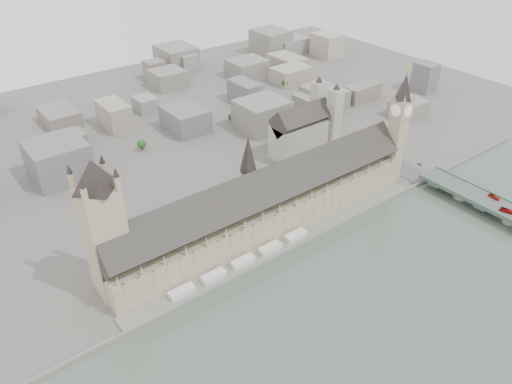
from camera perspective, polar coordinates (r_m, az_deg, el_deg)
ground at (r=384.94m, az=2.70°, el=-5.49°), size 900.00×900.00×0.00m
embankment_wall at (r=375.26m, az=4.18°, el=-6.43°), size 600.00×1.50×3.00m
river_terrace at (r=379.90m, az=3.43°, el=-5.92°), size 270.00×15.00×2.00m
terrace_tents at (r=359.05m, az=-1.53°, el=-7.94°), size 118.00×7.00×4.00m
palace_of_westminster at (r=383.78m, az=0.91°, el=-1.38°), size 265.00×40.73×55.44m
elizabeth_tower at (r=448.56m, az=16.05°, el=7.79°), size 17.00×17.00×107.50m
victoria_tower at (r=322.76m, az=-17.09°, el=-3.43°), size 30.00×30.00×100.00m
central_tower at (r=364.25m, az=-0.89°, el=3.11°), size 13.00×13.00×48.00m
westminster_bridge at (r=451.25m, az=26.32°, el=-2.15°), size 25.00×325.00×10.25m
westminster_abbey at (r=495.51m, az=5.67°, el=7.14°), size 68.00×36.00×64.00m
city_skyline_inland at (r=558.30m, az=-13.70°, el=8.71°), size 720.00×360.00×38.00m
park_trees at (r=414.59m, az=-3.64°, el=-1.10°), size 110.00×30.00×15.00m
red_bus_north at (r=442.54m, az=26.81°, el=-1.94°), size 5.97×12.06×3.28m
red_bus_south at (r=456.96m, az=25.54°, el=-0.50°), size 3.47×9.89×2.70m
car_approach at (r=484.38m, az=18.19°, el=3.03°), size 2.28×4.73×1.33m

